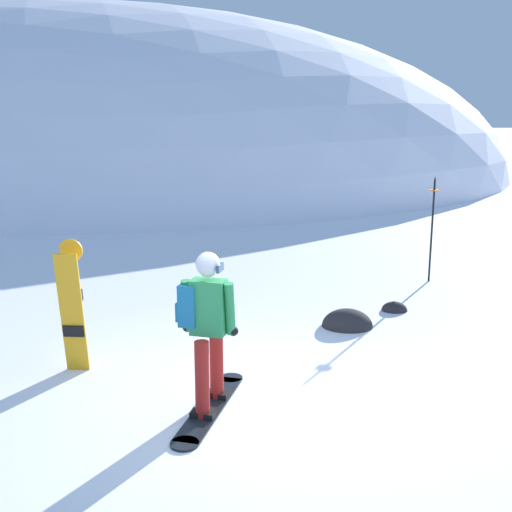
# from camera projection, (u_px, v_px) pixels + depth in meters

# --- Properties ---
(ground_plane) EXTENTS (300.00, 300.00, 0.00)m
(ground_plane) POSITION_uv_depth(u_px,v_px,m) (260.00, 401.00, 6.85)
(ground_plane) COLOR white
(ridge_peak_main) EXTENTS (43.23, 38.91, 16.96)m
(ridge_peak_main) POSITION_uv_depth(u_px,v_px,m) (100.00, 171.00, 35.01)
(ridge_peak_main) COLOR white
(ridge_peak_main) RESTS_ON ground
(snowboarder_main) EXTENTS (0.65, 1.81, 1.71)m
(snowboarder_main) POSITION_uv_depth(u_px,v_px,m) (206.00, 327.00, 6.48)
(snowboarder_main) COLOR black
(snowboarder_main) RESTS_ON ground
(spare_snowboard) EXTENTS (0.28, 0.25, 1.65)m
(spare_snowboard) POSITION_uv_depth(u_px,v_px,m) (72.00, 307.00, 7.44)
(spare_snowboard) COLOR orange
(spare_snowboard) RESTS_ON ground
(piste_marker_near) EXTENTS (0.20, 0.20, 1.98)m
(piste_marker_near) POSITION_uv_depth(u_px,v_px,m) (432.00, 222.00, 11.54)
(piste_marker_near) COLOR black
(piste_marker_near) RESTS_ON ground
(rock_dark) EXTENTS (0.41, 0.35, 0.29)m
(rock_dark) POSITION_uv_depth(u_px,v_px,m) (394.00, 310.00, 10.02)
(rock_dark) COLOR #282628
(rock_dark) RESTS_ON ground
(rock_mid) EXTENTS (0.75, 0.64, 0.53)m
(rock_mid) POSITION_uv_depth(u_px,v_px,m) (347.00, 326.00, 9.27)
(rock_mid) COLOR #282628
(rock_mid) RESTS_ON ground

